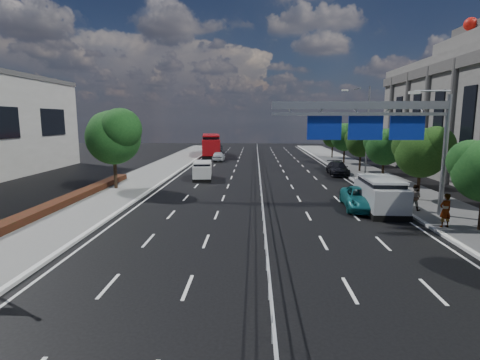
{
  "coord_description": "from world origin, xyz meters",
  "views": [
    {
      "loc": [
        -0.49,
        -12.19,
        5.78
      ],
      "look_at": [
        -1.3,
        8.68,
        2.4
      ],
      "focal_mm": 28.0,
      "sensor_mm": 36.0,
      "label": 1
    }
  ],
  "objects": [
    {
      "name": "far_tree_e",
      "position": [
        11.25,
        21.98,
        3.56
      ],
      "size": [
        3.63,
        3.38,
        5.13
      ],
      "color": "black",
      "rests_on": "ground"
    },
    {
      "name": "ground",
      "position": [
        0.0,
        0.0,
        0.0
      ],
      "size": [
        160.0,
        160.0,
        0.0
      ],
      "primitive_type": "plane",
      "color": "black",
      "rests_on": "ground"
    },
    {
      "name": "silver_minivan",
      "position": [
        7.5,
        11.39,
        1.06
      ],
      "size": [
        2.35,
        5.24,
        2.15
      ],
      "rotation": [
        0.0,
        0.0,
        -0.03
      ],
      "color": "black",
      "rests_on": "ground"
    },
    {
      "name": "pedestrian_b",
      "position": [
        9.6,
        11.24,
        0.95
      ],
      "size": [
        1.0,
        0.99,
        1.63
      ],
      "primitive_type": "imported",
      "rotation": [
        0.0,
        0.0,
        2.41
      ],
      "color": "gray",
      "rests_on": "sidewalk_far"
    },
    {
      "name": "streetlight_far",
      "position": [
        10.5,
        26.0,
        5.21
      ],
      "size": [
        2.78,
        2.4,
        9.0
      ],
      "color": "gray",
      "rests_on": "ground"
    },
    {
      "name": "parked_car_dark",
      "position": [
        8.3,
        27.33,
        0.69
      ],
      "size": [
        2.16,
        4.84,
        1.38
      ],
      "primitive_type": "imported",
      "rotation": [
        0.0,
        0.0,
        -0.05
      ],
      "color": "black",
      "rests_on": "ground"
    },
    {
      "name": "far_tree_f",
      "position": [
        11.24,
        29.48,
        3.49
      ],
      "size": [
        3.52,
        3.28,
        5.02
      ],
      "color": "black",
      "rests_on": "ground"
    },
    {
      "name": "near_car_dark",
      "position": [
        -7.53,
        55.27,
        0.79
      ],
      "size": [
        2.11,
        4.92,
        1.58
      ],
      "primitive_type": "imported",
      "rotation": [
        0.0,
        0.0,
        3.05
      ],
      "color": "black",
      "rests_on": "ground"
    },
    {
      "name": "pedestrian_a",
      "position": [
        9.6,
        7.42,
        1.05
      ],
      "size": [
        0.75,
        0.58,
        1.82
      ],
      "primitive_type": "imported",
      "rotation": [
        0.0,
        0.0,
        3.38
      ],
      "color": "gray",
      "rests_on": "sidewalk_far"
    },
    {
      "name": "near_tree_back",
      "position": [
        -11.94,
        17.97,
        4.61
      ],
      "size": [
        4.84,
        4.51,
        6.69
      ],
      "color": "black",
      "rests_on": "ground"
    },
    {
      "name": "parked_car_teal",
      "position": [
        6.56,
        12.0,
        0.7
      ],
      "size": [
        2.77,
        5.23,
        1.4
      ],
      "primitive_type": "imported",
      "rotation": [
        0.0,
        0.0,
        -0.09
      ],
      "color": "#1C7E80",
      "rests_on": "ground"
    },
    {
      "name": "near_car_silver",
      "position": [
        -5.57,
        40.25,
        0.68
      ],
      "size": [
        1.61,
        3.98,
        1.36
      ],
      "primitive_type": "imported",
      "rotation": [
        0.0,
        0.0,
        3.14
      ],
      "color": "#B9BAC1",
      "rests_on": "ground"
    },
    {
      "name": "far_tree_h",
      "position": [
        11.24,
        44.48,
        3.42
      ],
      "size": [
        3.41,
        3.18,
        4.91
      ],
      "color": "black",
      "rests_on": "ground"
    },
    {
      "name": "median_fence",
      "position": [
        0.0,
        22.5,
        0.53
      ],
      "size": [
        0.05,
        85.0,
        1.02
      ],
      "color": "silver",
      "rests_on": "ground"
    },
    {
      "name": "far_tree_d",
      "position": [
        11.25,
        14.48,
        3.69
      ],
      "size": [
        3.85,
        3.59,
        5.34
      ],
      "color": "black",
      "rests_on": "ground"
    },
    {
      "name": "kerb_near",
      "position": [
        -9.0,
        0.0,
        0.07
      ],
      "size": [
        0.25,
        140.0,
        0.15
      ],
      "primitive_type": "cube",
      "color": "silver",
      "rests_on": "ground"
    },
    {
      "name": "white_minivan",
      "position": [
        -5.56,
        23.84,
        0.86
      ],
      "size": [
        2.11,
        4.17,
        1.75
      ],
      "rotation": [
        0.0,
        0.0,
        0.1
      ],
      "color": "black",
      "rests_on": "ground"
    },
    {
      "name": "overhead_gantry",
      "position": [
        6.74,
        10.05,
        5.61
      ],
      "size": [
        10.24,
        0.38,
        7.45
      ],
      "color": "gray",
      "rests_on": "ground"
    },
    {
      "name": "far_tree_g",
      "position": [
        11.25,
        36.98,
        3.75
      ],
      "size": [
        3.96,
        3.69,
        5.45
      ],
      "color": "black",
      "rests_on": "ground"
    },
    {
      "name": "red_bus",
      "position": [
        -7.5,
        47.89,
        1.78
      ],
      "size": [
        4.05,
        11.66,
        3.41
      ],
      "rotation": [
        0.0,
        0.0,
        0.12
      ],
      "color": "black",
      "rests_on": "ground"
    }
  ]
}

